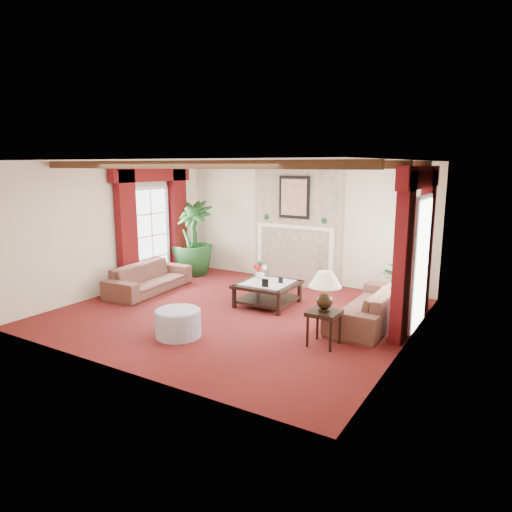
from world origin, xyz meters
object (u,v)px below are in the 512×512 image
Objects in this scene: ottoman at (178,323)px; sofa_right at (371,298)px; potted_palm at (193,254)px; sofa_left at (149,273)px; coffee_table at (268,294)px; side_table at (324,328)px.

sofa_right is at bearing 42.29° from ottoman.
sofa_right is at bearing -14.01° from potted_palm.
sofa_left is 1.08× the size of potted_palm.
coffee_table is at bearing -87.79° from sofa_right.
sofa_right reaches higher than ottoman.
sofa_right is (4.59, 0.50, 0.03)m from sofa_left.
coffee_table is (-1.99, -0.03, -0.21)m from sofa_right.
sofa_right is 3.23m from ottoman.
sofa_left is at bearing 169.03° from side_table.
coffee_table is (2.79, -1.22, -0.28)m from potted_palm.
side_table is (4.49, -2.53, -0.23)m from potted_palm.
sofa_left is 3.91× the size of side_table.
sofa_left is 2.65m from coffee_table.
sofa_left reaches higher than side_table.
sofa_left is at bearing -82.43° from sofa_right.
sofa_right is 3.08× the size of ottoman.
ottoman is at bearing -102.44° from coffee_table.
coffee_table is 2.14m from side_table.
potted_palm is 3.61× the size of side_table.
potted_palm is (-4.78, 1.19, 0.07)m from sofa_right.
potted_palm reaches higher than sofa_left.
sofa_right is 4.93m from potted_palm.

